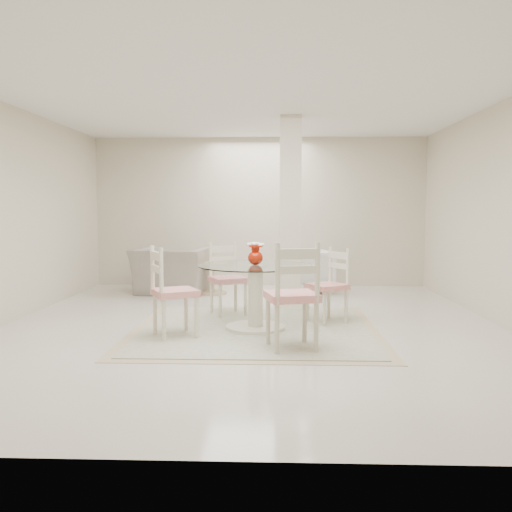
{
  "coord_description": "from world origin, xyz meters",
  "views": [
    {
      "loc": [
        0.3,
        -6.41,
        1.41
      ],
      "look_at": [
        0.06,
        0.01,
        0.85
      ],
      "focal_mm": 38.0,
      "sensor_mm": 36.0,
      "label": 1
    }
  ],
  "objects_px": {
    "red_vase": "(255,254)",
    "dining_chair_west": "(169,285)",
    "side_table": "(212,279)",
    "column": "(290,213)",
    "dining_chair_east": "(331,280)",
    "recliner_taupe": "(172,271)",
    "dining_table": "(255,297)",
    "armchair_white": "(307,271)",
    "dining_chair_north": "(226,273)",
    "dining_chair_south": "(294,288)"
  },
  "relations": [
    {
      "from": "dining_chair_north",
      "to": "dining_chair_south",
      "type": "relative_size",
      "value": 0.88
    },
    {
      "from": "dining_chair_north",
      "to": "recliner_taupe",
      "type": "bearing_deg",
      "value": 95.36
    },
    {
      "from": "dining_table",
      "to": "red_vase",
      "type": "distance_m",
      "value": 0.5
    },
    {
      "from": "armchair_white",
      "to": "dining_chair_north",
      "type": "bearing_deg",
      "value": 46.71
    },
    {
      "from": "dining_chair_east",
      "to": "armchair_white",
      "type": "distance_m",
      "value": 2.47
    },
    {
      "from": "dining_table",
      "to": "dining_chair_north",
      "type": "xyz_separation_m",
      "value": [
        -0.42,
        0.93,
        0.17
      ]
    },
    {
      "from": "column",
      "to": "red_vase",
      "type": "bearing_deg",
      "value": -106.43
    },
    {
      "from": "dining_chair_east",
      "to": "side_table",
      "type": "height_order",
      "value": "dining_chair_east"
    },
    {
      "from": "dining_chair_east",
      "to": "recliner_taupe",
      "type": "xyz_separation_m",
      "value": [
        -2.42,
        2.29,
        -0.16
      ]
    },
    {
      "from": "side_table",
      "to": "dining_table",
      "type": "bearing_deg",
      "value": -72.89
    },
    {
      "from": "column",
      "to": "dining_chair_north",
      "type": "relative_size",
      "value": 2.54
    },
    {
      "from": "dining_chair_south",
      "to": "dining_chair_east",
      "type": "bearing_deg",
      "value": -123.73
    },
    {
      "from": "column",
      "to": "armchair_white",
      "type": "bearing_deg",
      "value": 76.86
    },
    {
      "from": "dining_chair_south",
      "to": "dining_chair_north",
      "type": "bearing_deg",
      "value": -79.28
    },
    {
      "from": "red_vase",
      "to": "dining_chair_north",
      "type": "height_order",
      "value": "dining_chair_north"
    },
    {
      "from": "armchair_white",
      "to": "side_table",
      "type": "relative_size",
      "value": 1.52
    },
    {
      "from": "dining_chair_south",
      "to": "dining_table",
      "type": "bearing_deg",
      "value": -79.73
    },
    {
      "from": "dining_chair_north",
      "to": "side_table",
      "type": "bearing_deg",
      "value": 77.21
    },
    {
      "from": "recliner_taupe",
      "to": "side_table",
      "type": "distance_m",
      "value": 0.7
    },
    {
      "from": "side_table",
      "to": "column",
      "type": "bearing_deg",
      "value": -42.93
    },
    {
      "from": "dining_chair_west",
      "to": "recliner_taupe",
      "type": "relative_size",
      "value": 0.95
    },
    {
      "from": "dining_chair_east",
      "to": "dining_chair_south",
      "type": "height_order",
      "value": "dining_chair_south"
    },
    {
      "from": "column",
      "to": "dining_chair_east",
      "type": "xyz_separation_m",
      "value": [
        0.48,
        -1.06,
        -0.81
      ]
    },
    {
      "from": "dining_table",
      "to": "side_table",
      "type": "bearing_deg",
      "value": 107.11
    },
    {
      "from": "dining_chair_east",
      "to": "dining_chair_west",
      "type": "relative_size",
      "value": 0.92
    },
    {
      "from": "side_table",
      "to": "dining_chair_west",
      "type": "bearing_deg",
      "value": -92.03
    },
    {
      "from": "dining_table",
      "to": "dining_chair_east",
      "type": "bearing_deg",
      "value": 25.08
    },
    {
      "from": "recliner_taupe",
      "to": "red_vase",
      "type": "bearing_deg",
      "value": 126.98
    },
    {
      "from": "red_vase",
      "to": "dining_chair_west",
      "type": "bearing_deg",
      "value": -155.14
    },
    {
      "from": "dining_chair_north",
      "to": "dining_chair_south",
      "type": "height_order",
      "value": "dining_chair_south"
    },
    {
      "from": "dining_chair_east",
      "to": "dining_chair_north",
      "type": "xyz_separation_m",
      "value": [
        -1.34,
        0.5,
        0.02
      ]
    },
    {
      "from": "recliner_taupe",
      "to": "dining_chair_north",
      "type": "bearing_deg",
      "value": 129.04
    },
    {
      "from": "red_vase",
      "to": "column",
      "type": "bearing_deg",
      "value": 73.57
    },
    {
      "from": "red_vase",
      "to": "dining_table",
      "type": "bearing_deg",
      "value": -95.71
    },
    {
      "from": "column",
      "to": "armchair_white",
      "type": "height_order",
      "value": "column"
    },
    {
      "from": "dining_chair_north",
      "to": "column",
      "type": "bearing_deg",
      "value": 7.55
    },
    {
      "from": "dining_chair_north",
      "to": "dining_table",
      "type": "bearing_deg",
      "value": -91.02
    },
    {
      "from": "dining_table",
      "to": "column",
      "type": "bearing_deg",
      "value": 73.6
    },
    {
      "from": "recliner_taupe",
      "to": "armchair_white",
      "type": "height_order",
      "value": "recliner_taupe"
    },
    {
      "from": "dining_table",
      "to": "dining_chair_west",
      "type": "xyz_separation_m",
      "value": [
        -0.93,
        -0.43,
        0.19
      ]
    },
    {
      "from": "column",
      "to": "side_table",
      "type": "relative_size",
      "value": 5.14
    },
    {
      "from": "red_vase",
      "to": "dining_chair_east",
      "type": "xyz_separation_m",
      "value": [
        0.92,
        0.43,
        -0.35
      ]
    },
    {
      "from": "dining_chair_west",
      "to": "dining_chair_south",
      "type": "height_order",
      "value": "dining_chair_south"
    },
    {
      "from": "recliner_taupe",
      "to": "dining_table",
      "type": "bearing_deg",
      "value": 126.95
    },
    {
      "from": "dining_chair_south",
      "to": "side_table",
      "type": "bearing_deg",
      "value": -84.53
    },
    {
      "from": "column",
      "to": "side_table",
      "type": "distance_m",
      "value": 2.04
    },
    {
      "from": "red_vase",
      "to": "side_table",
      "type": "distance_m",
      "value": 2.85
    },
    {
      "from": "dining_table",
      "to": "side_table",
      "type": "relative_size",
      "value": 2.52
    },
    {
      "from": "dining_chair_east",
      "to": "side_table",
      "type": "xyz_separation_m",
      "value": [
        -1.74,
        2.23,
        -0.3
      ]
    },
    {
      "from": "dining_chair_east",
      "to": "dining_chair_west",
      "type": "bearing_deg",
      "value": -98.2
    }
  ]
}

